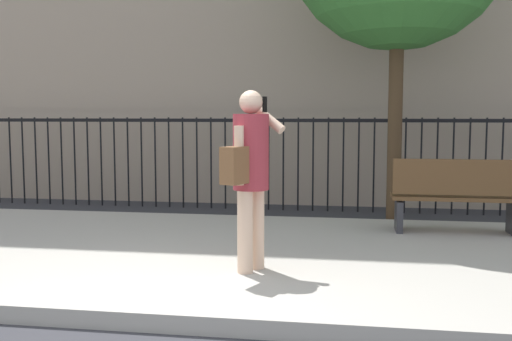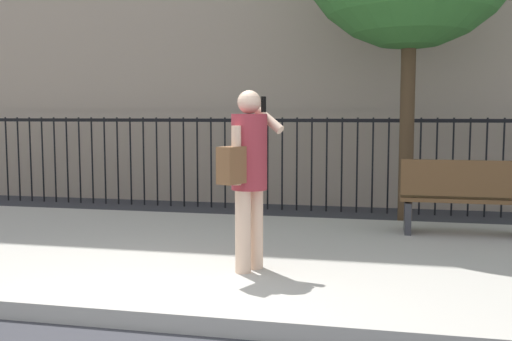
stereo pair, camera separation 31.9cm
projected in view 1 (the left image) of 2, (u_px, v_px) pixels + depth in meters
ground_plane at (144, 333)px, 4.43m from camera, size 60.00×60.00×0.00m
sidewalk at (212, 255)px, 6.59m from camera, size 28.00×4.40×0.15m
iron_fence at (261, 151)px, 10.13m from camera, size 12.03×0.04×1.60m
pedestrian_on_phone at (249, 167)px, 5.54m from camera, size 0.56×0.72×1.72m
street_bench at (457, 194)px, 7.34m from camera, size 1.60×0.45×0.95m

